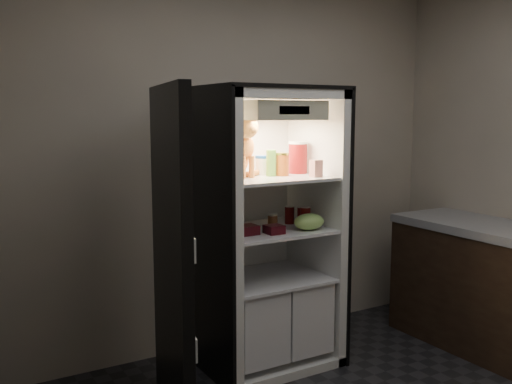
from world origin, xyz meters
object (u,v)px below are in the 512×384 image
Objects in this scene: berry_box_right at (274,229)px; tabby_cat at (237,152)px; pepper_jar at (298,157)px; salsa_jar at (282,164)px; mayo_tub at (262,165)px; berry_box_left at (248,230)px; soda_can_c at (305,216)px; parmesan_shaker at (271,163)px; soda_can_a at (289,215)px; condiment_jar at (273,221)px; cream_carton at (316,168)px; grape_bag at (309,222)px; refrigerator at (263,248)px; soda_can_b at (302,216)px.

tabby_cat is at bearing 116.26° from berry_box_right.
tabby_cat is 0.46m from pepper_jar.
salsa_jar is 0.69× the size of pepper_jar.
mayo_tub is at bearing 75.30° from berry_box_right.
tabby_cat is 0.52m from berry_box_left.
soda_can_c is at bearing -25.69° from tabby_cat.
pepper_jar is (0.25, 0.06, 0.02)m from parmesan_shaker.
soda_can_a is 1.32× the size of condiment_jar.
salsa_jar is 1.40× the size of berry_box_right.
pepper_jar is (0.18, 0.07, 0.03)m from salsa_jar.
pepper_jar is 1.67× the size of soda_can_c.
cream_carton is 1.02× the size of berry_box_right.
mayo_tub is 0.49m from berry_box_left.
soda_can_a is at bearing 109.55° from soda_can_c.
mayo_tub is 1.05× the size of soda_can_a.
tabby_cat reaches higher than grape_bag.
refrigerator reaches higher than soda_can_c.
soda_can_c is (0.44, -0.16, -0.44)m from tabby_cat.
salsa_jar is at bearing -11.97° from parmesan_shaker.
parmesan_shaker reaches higher than berry_box_left.
berry_box_right is at bearing -103.82° from refrigerator.
condiment_jar is (-0.18, -0.06, -0.01)m from soda_can_a.
soda_can_c is (0.16, -0.04, -0.36)m from salsa_jar.
refrigerator reaches higher than grape_bag.
soda_can_c is at bearing 65.70° from grape_bag.
refrigerator is 0.36m from soda_can_c.
grape_bag is (0.19, -0.18, -0.38)m from parmesan_shaker.
soda_can_b is at bearing 25.16° from berry_box_right.
berry_box_right is at bearing -162.17° from soda_can_c.
soda_can_a is (-0.06, 0.01, -0.40)m from pepper_jar.
refrigerator is 4.36× the size of tabby_cat.
soda_can_b is at bearing -23.24° from mayo_tub.
cream_carton is at bearing -82.73° from soda_can_a.
soda_can_a is at bearing 87.94° from grape_bag.
berry_box_right is (-0.30, 0.03, -0.38)m from cream_carton.
cream_carton is 0.49m from berry_box_right.
refrigerator is at bearing 36.65° from berry_box_left.
parmesan_shaker is at bearing 178.54° from soda_can_b.
soda_can_b is at bearing 83.20° from cream_carton.
parmesan_shaker is (0.20, -0.10, -0.07)m from tabby_cat.
soda_can_a is 0.46m from berry_box_left.
berry_box_left is at bearing -138.68° from mayo_tub.
parmesan_shaker is at bearing 64.30° from berry_box_right.
soda_can_a is at bearing -10.11° from mayo_tub.
condiment_jar is 0.27m from berry_box_left.
soda_can_a is 0.19m from condiment_jar.
tabby_cat is 0.22m from mayo_tub.
mayo_tub is at bearing 128.91° from cream_carton.
pepper_jar reaches higher than soda_can_c.
tabby_cat reaches higher than soda_can_b.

